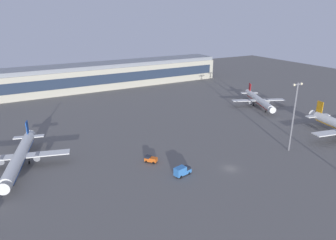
% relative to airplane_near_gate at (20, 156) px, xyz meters
% --- Properties ---
extents(ground_plane, '(416.00, 416.00, 0.00)m').
position_rel_airplane_near_gate_xyz_m(ground_plane, '(59.41, -34.05, -3.90)').
color(ground_plane, '#605E5B').
extents(terminal_building, '(162.86, 22.40, 16.40)m').
position_rel_airplane_near_gate_xyz_m(terminal_building, '(61.66, 98.13, 4.20)').
color(terminal_building, '#B2AD99').
rests_on(terminal_building, ground).
extents(airplane_near_gate, '(31.01, 39.49, 10.31)m').
position_rel_airplane_near_gate_xyz_m(airplane_near_gate, '(0.00, 0.00, 0.00)').
color(airplane_near_gate, silver).
rests_on(airplane_near_gate, ground).
extents(airplane_mid_apron, '(27.48, 34.78, 9.44)m').
position_rel_airplane_near_gate_xyz_m(airplane_mid_apron, '(118.31, 13.31, -0.33)').
color(airplane_mid_apron, silver).
rests_on(airplane_mid_apron, ground).
extents(catering_truck, '(6.02, 3.51, 3.05)m').
position_rel_airplane_near_gate_xyz_m(catering_truck, '(43.40, -30.15, -2.32)').
color(catering_truck, '#3372BF').
rests_on(catering_truck, ground).
extents(cargo_loader, '(4.15, 4.44, 2.25)m').
position_rel_airplane_near_gate_xyz_m(cargo_loader, '(38.70, -17.44, -2.72)').
color(cargo_loader, '#D85919').
rests_on(cargo_loader, ground).
extents(apron_light_central, '(4.80, 0.90, 25.36)m').
position_rel_airplane_near_gate_xyz_m(apron_light_central, '(87.40, -33.43, 10.62)').
color(apron_light_central, slate).
rests_on(apron_light_central, ground).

